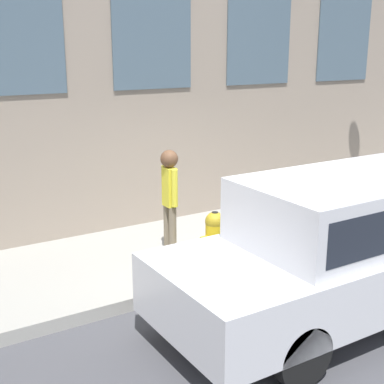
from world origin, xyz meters
name	(u,v)px	position (x,y,z in m)	size (l,w,h in m)	color
ground_plane	(240,281)	(0.00, 0.00, 0.00)	(80.00, 80.00, 0.00)	#47474C
sidewalk	(193,248)	(1.31, 0.00, 0.09)	(2.62, 60.00, 0.18)	#9E9B93
fire_hydrant	(215,236)	(0.47, 0.14, 0.58)	(0.37, 0.48, 0.78)	gold
person	(170,193)	(1.04, 0.58, 1.17)	(0.40, 0.26, 1.65)	#726651
parked_truck_silver_near	(361,235)	(-1.46, -0.75, 1.02)	(1.85, 5.30, 1.80)	black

